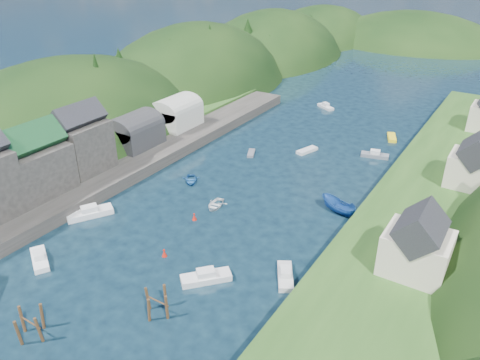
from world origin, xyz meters
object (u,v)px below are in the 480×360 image
Objects in this scene: piling_cluster_far at (157,305)px; channel_buoy_far at (194,217)px; channel_buoy_near at (164,253)px; piling_cluster_near at (31,326)px.

channel_buoy_far is at bearing 115.55° from piling_cluster_far.
piling_cluster_near is at bearing -97.85° from channel_buoy_near.
channel_buoy_near is 1.00× the size of channel_buoy_far.
piling_cluster_near is 3.44× the size of channel_buoy_near.
piling_cluster_far is at bearing 47.38° from piling_cluster_near.
piling_cluster_far is 19.11m from channel_buoy_far.
piling_cluster_far reaches higher than channel_buoy_near.
piling_cluster_near is at bearing -90.70° from channel_buoy_far.
piling_cluster_far reaches higher than channel_buoy_far.
piling_cluster_near reaches higher than piling_cluster_far.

